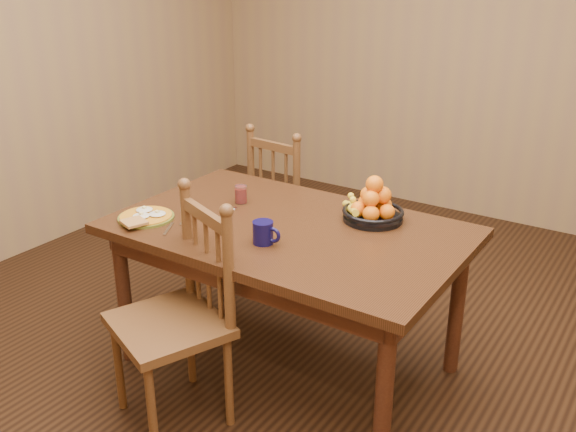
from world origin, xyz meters
The scene contains 10 objects.
room centered at (0.00, 0.00, 1.35)m, with size 4.52×5.02×2.72m.
dining_table centered at (0.00, 0.00, 0.67)m, with size 1.60×1.00×0.75m.
chair_far centered at (-0.55, 0.85, 0.46)m, with size 0.47×0.45×0.95m.
chair_near centered at (-0.19, -0.56, 0.49)m, with size 0.58×0.57×1.00m.
breakfast_plate centered at (-0.61, -0.30, 0.76)m, with size 0.26×0.30×0.04m.
fork centered at (-0.43, -0.30, 0.75)m, with size 0.08×0.18×0.00m.
spoon centered at (-0.34, 0.00, 0.75)m, with size 0.04×0.16×0.01m.
coffee_mug centered at (0.02, -0.22, 0.80)m, with size 0.13×0.09×0.10m.
juice_glass centered at (-0.36, 0.12, 0.79)m, with size 0.06×0.06×0.09m.
fruit_bowl centered at (0.29, 0.28, 0.82)m, with size 0.32×0.29×0.22m.
Camera 1 is at (1.49, -2.27, 1.90)m, focal length 40.00 mm.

